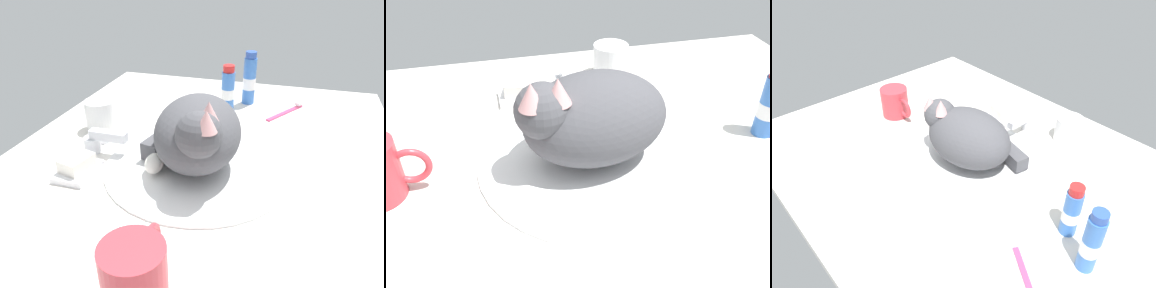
{
  "view_description": "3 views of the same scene",
  "coord_description": "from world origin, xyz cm",
  "views": [
    {
      "loc": [
        -59.34,
        -15.86,
        38.36
      ],
      "look_at": [
        -2.88,
        0.35,
        6.72
      ],
      "focal_mm": 33.7,
      "sensor_mm": 36.0,
      "label": 1
    },
    {
      "loc": [
        -14.69,
        -49.5,
        40.87
      ],
      "look_at": [
        -2.9,
        -0.92,
        4.02
      ],
      "focal_mm": 38.2,
      "sensor_mm": 36.0,
      "label": 2
    },
    {
      "loc": [
        52.9,
        -48.7,
        58.75
      ],
      "look_at": [
        -0.05,
        -1.53,
        6.47
      ],
      "focal_mm": 33.56,
      "sensor_mm": 36.0,
      "label": 3
    }
  ],
  "objects": [
    {
      "name": "cat",
      "position": [
        -0.84,
        0.05,
        8.02
      ],
      "size": [
        25.45,
        21.16,
        15.87
      ],
      "color": "#4C4C51",
      "rests_on": "sink_basin"
    },
    {
      "name": "soap_bar",
      "position": [
        -8.82,
        21.61,
        2.53
      ],
      "size": [
        6.92,
        5.68,
        2.66
      ],
      "primitive_type": "cube",
      "rotation": [
        0.0,
        0.0,
        -0.23
      ],
      "color": "white",
      "rests_on": "soap_dish"
    },
    {
      "name": "mouthwash_bottle",
      "position": [
        37.51,
        -4.61,
        6.81
      ],
      "size": [
        3.56,
        3.56,
        14.58
      ],
      "color": "#3870C6",
      "rests_on": "ground_plane"
    },
    {
      "name": "rinse_cup",
      "position": [
        11.0,
        27.11,
        3.58
      ],
      "size": [
        7.3,
        7.3,
        7.15
      ],
      "color": "white",
      "rests_on": "ground_plane"
    },
    {
      "name": "soap_dish",
      "position": [
        -8.82,
        21.61,
        0.6
      ],
      "size": [
        9.0,
        6.4,
        1.2
      ],
      "primitive_type": "cube",
      "color": "white",
      "rests_on": "ground_plane"
    },
    {
      "name": "sink_basin",
      "position": [
        0.0,
        0.0,
        0.46
      ],
      "size": [
        37.0,
        37.0,
        0.92
      ],
      "primitive_type": "cylinder",
      "color": "white",
      "rests_on": "ground_plane"
    },
    {
      "name": "toothbrush",
      "position": [
        33.36,
        -15.81,
        0.52
      ],
      "size": [
        13.43,
        9.09,
        1.6
      ],
      "color": "#D83F72",
      "rests_on": "ground_plane"
    },
    {
      "name": "toothpaste_bottle",
      "position": [
        30.33,
        -0.4,
        5.79
      ],
      "size": [
        3.55,
        3.55,
        12.48
      ],
      "color": "#3870C6",
      "rests_on": "ground_plane"
    },
    {
      "name": "faucet",
      "position": [
        0.0,
        22.11,
        2.31
      ],
      "size": [
        12.05,
        9.94,
        5.37
      ],
      "color": "silver",
      "rests_on": "ground_plane"
    },
    {
      "name": "coffee_mug",
      "position": [
        -32.05,
        -0.99,
        4.41
      ],
      "size": [
        12.26,
        8.09,
        8.82
      ],
      "color": "#C63842",
      "rests_on": "ground_plane"
    },
    {
      "name": "ground_plane",
      "position": [
        0.0,
        0.0,
        -1.5
      ],
      "size": [
        110.0,
        82.5,
        3.0
      ],
      "primitive_type": "cube",
      "color": "silver"
    }
  ]
}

